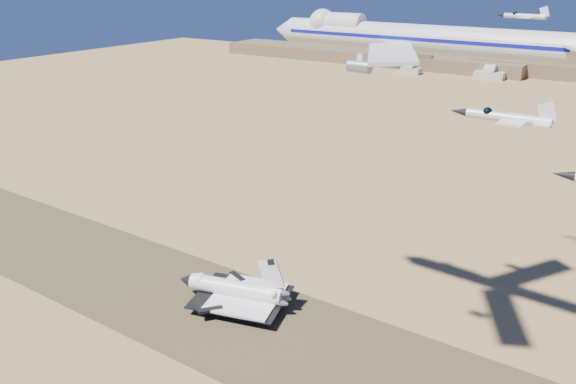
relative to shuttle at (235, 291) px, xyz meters
The scene contains 10 objects.
ground 16.48m from the shuttle, 27.89° to the right, with size 1200.00×1200.00×0.00m, color #A9834B.
runway 16.47m from the shuttle, 27.89° to the right, with size 600.00×50.00×0.06m, color brown.
hangars 473.78m from the shuttle, 96.08° to the left, with size 200.50×29.50×30.00m.
shuttle is the anchor object (origin of this frame).
carrier_747 96.51m from the shuttle, 11.18° to the left, with size 87.26×67.67×21.77m.
crew_a 9.14m from the shuttle, 40.91° to the right, with size 0.64×0.42×1.76m, color #C1530B.
crew_b 10.95m from the shuttle, 44.92° to the right, with size 0.77×0.45×1.59m, color #C1530B.
crew_c 10.79m from the shuttle, 36.08° to the right, with size 1.07×0.55×1.83m, color #C1530B.
chase_jet_a 123.06m from the shuttle, 25.83° to the right, with size 14.69×7.74×3.66m.
chase_jet_e 124.19m from the shuttle, 44.58° to the left, with size 15.88×8.79×3.97m.
Camera 1 is at (89.03, -116.08, 102.55)m, focal length 35.00 mm.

